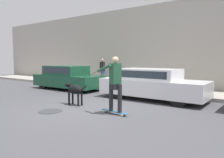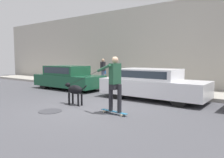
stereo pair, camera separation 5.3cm
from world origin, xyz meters
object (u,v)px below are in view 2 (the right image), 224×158
at_px(parked_car_0, 68,78).
at_px(parked_car_1, 152,84).
at_px(pedestrian_with_bag, 103,70).
at_px(skateboarder, 115,81).
at_px(dog, 75,90).

distance_m(parked_car_0, parked_car_1, 5.19).
distance_m(parked_car_0, pedestrian_with_bag, 2.62).
bearing_deg(skateboarder, pedestrian_with_bag, -42.84).
relative_size(dog, skateboarder, 0.40).
height_order(parked_car_0, dog, parked_car_0).
distance_m(parked_car_1, skateboarder, 2.92).
xyz_separation_m(dog, skateboarder, (1.99, -0.21, 0.47)).
height_order(parked_car_0, parked_car_1, parked_car_0).
height_order(parked_car_0, pedestrian_with_bag, pedestrian_with_bag).
relative_size(parked_car_0, dog, 3.68).
height_order(parked_car_1, pedestrian_with_bag, pedestrian_with_bag).
bearing_deg(parked_car_0, skateboarder, -29.29).
bearing_deg(dog, parked_car_1, -122.57).
distance_m(parked_car_1, dog, 3.23).
bearing_deg(dog, skateboarder, 175.10).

